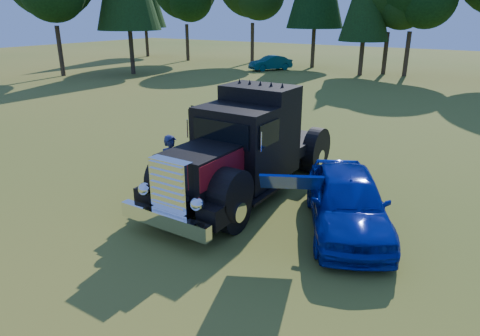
% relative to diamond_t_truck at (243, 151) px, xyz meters
% --- Properties ---
extents(ground, '(120.00, 120.00, 0.00)m').
position_rel_diamond_t_truck_xyz_m(ground, '(0.32, -1.37, -1.28)').
color(ground, '#44601C').
rests_on(ground, ground).
extents(diamond_t_truck, '(3.36, 7.16, 3.00)m').
position_rel_diamond_t_truck_xyz_m(diamond_t_truck, '(0.00, 0.00, 0.00)').
color(diamond_t_truck, black).
rests_on(diamond_t_truck, ground).
extents(hotrod_coupe, '(3.54, 4.65, 1.89)m').
position_rel_diamond_t_truck_xyz_m(hotrod_coupe, '(3.22, -0.49, -0.54)').
color(hotrod_coupe, '#071F98').
rests_on(hotrod_coupe, ground).
extents(spectator_near, '(0.72, 0.80, 1.83)m').
position_rel_diamond_t_truck_xyz_m(spectator_near, '(-1.49, -1.32, -0.37)').
color(spectator_near, '#1D2F45').
rests_on(spectator_near, ground).
extents(spectator_far, '(0.97, 0.95, 1.58)m').
position_rel_diamond_t_truck_xyz_m(spectator_far, '(-2.23, 1.02, -0.49)').
color(spectator_far, '#1F3248').
rests_on(spectator_far, ground).
extents(distant_teal_car, '(3.24, 4.00, 1.28)m').
position_rel_diamond_t_truck_xyz_m(distant_teal_car, '(-13.02, 25.15, -0.64)').
color(distant_teal_car, '#0B3943').
rests_on(distant_teal_car, ground).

